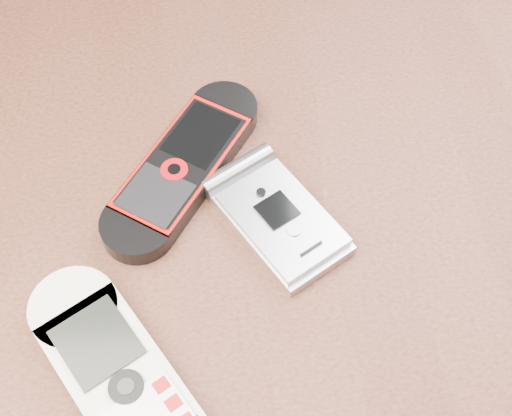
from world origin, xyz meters
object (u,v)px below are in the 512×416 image
object	(u,v)px
table	(250,283)
nokia_black_red	(183,166)
motorola_razr	(279,219)
nokia_white	(123,383)

from	to	relation	value
table	nokia_black_red	world-z (taller)	nokia_black_red
nokia_black_red	motorola_razr	xyz separation A→B (m)	(0.06, -0.05, 0.00)
table	nokia_white	bearing A→B (deg)	-128.08
nokia_white	motorola_razr	distance (m)	0.15
nokia_black_red	nokia_white	bearing A→B (deg)	-70.64
nokia_white	nokia_black_red	xyz separation A→B (m)	(0.05, 0.16, -0.00)
table	nokia_black_red	bearing A→B (deg)	134.93
nokia_black_red	table	bearing A→B (deg)	-9.26
table	nokia_black_red	size ratio (longest dim) A/B	7.04
motorola_razr	nokia_white	bearing A→B (deg)	-165.62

